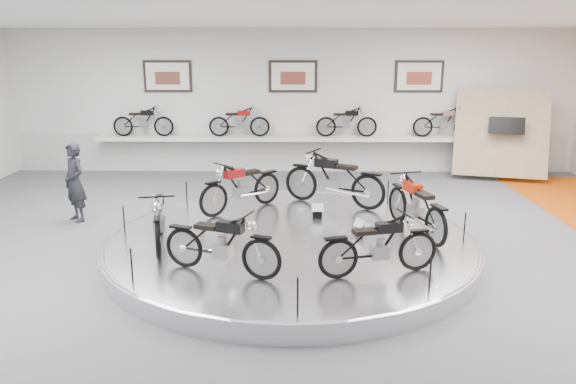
{
  "coord_description": "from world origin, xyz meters",
  "views": [
    {
      "loc": [
        0.07,
        -8.94,
        3.51
      ],
      "look_at": [
        -0.06,
        0.6,
        1.03
      ],
      "focal_mm": 35.0,
      "sensor_mm": 36.0,
      "label": 1
    }
  ],
  "objects_px": {
    "bike_b": "(334,179)",
    "visitor": "(75,182)",
    "bike_c": "(241,186)",
    "bike_a": "(416,205)",
    "bike_f": "(379,245)",
    "bike_d": "(159,217)",
    "bike_e": "(221,243)",
    "shelf": "(293,138)",
    "display_platform": "(291,245)"
  },
  "relations": [
    {
      "from": "display_platform",
      "to": "bike_f",
      "type": "relative_size",
      "value": 4.14
    },
    {
      "from": "display_platform",
      "to": "bike_a",
      "type": "xyz_separation_m",
      "value": [
        2.19,
        0.21,
        0.67
      ]
    },
    {
      "from": "bike_b",
      "to": "visitor",
      "type": "distance_m",
      "value": 5.32
    },
    {
      "from": "display_platform",
      "to": "bike_b",
      "type": "xyz_separation_m",
      "value": [
        0.87,
        2.04,
        0.71
      ]
    },
    {
      "from": "bike_d",
      "to": "bike_e",
      "type": "relative_size",
      "value": 1.02
    },
    {
      "from": "bike_a",
      "to": "shelf",
      "type": "bearing_deg",
      "value": 3.12
    },
    {
      "from": "bike_b",
      "to": "bike_d",
      "type": "bearing_deg",
      "value": 67.04
    },
    {
      "from": "bike_a",
      "to": "bike_d",
      "type": "xyz_separation_m",
      "value": [
        -4.37,
        -0.64,
        -0.04
      ]
    },
    {
      "from": "bike_a",
      "to": "bike_e",
      "type": "relative_size",
      "value": 1.1
    },
    {
      "from": "bike_a",
      "to": "bike_b",
      "type": "height_order",
      "value": "bike_b"
    },
    {
      "from": "display_platform",
      "to": "bike_a",
      "type": "height_order",
      "value": "bike_a"
    },
    {
      "from": "bike_d",
      "to": "bike_e",
      "type": "xyz_separation_m",
      "value": [
        1.19,
        -1.2,
        -0.01
      ]
    },
    {
      "from": "bike_c",
      "to": "display_platform",
      "type": "bearing_deg",
      "value": 77.8
    },
    {
      "from": "bike_a",
      "to": "bike_d",
      "type": "relative_size",
      "value": 1.08
    },
    {
      "from": "visitor",
      "to": "bike_b",
      "type": "bearing_deg",
      "value": 45.33
    },
    {
      "from": "bike_a",
      "to": "bike_f",
      "type": "relative_size",
      "value": 1.13
    },
    {
      "from": "shelf",
      "to": "bike_a",
      "type": "bearing_deg",
      "value": -70.52
    },
    {
      "from": "display_platform",
      "to": "bike_a",
      "type": "distance_m",
      "value": 2.3
    },
    {
      "from": "shelf",
      "to": "visitor",
      "type": "relative_size",
      "value": 6.75
    },
    {
      "from": "shelf",
      "to": "bike_b",
      "type": "relative_size",
      "value": 5.76
    },
    {
      "from": "bike_b",
      "to": "bike_e",
      "type": "height_order",
      "value": "bike_b"
    },
    {
      "from": "bike_a",
      "to": "bike_d",
      "type": "bearing_deg",
      "value": 81.98
    },
    {
      "from": "bike_f",
      "to": "shelf",
      "type": "bearing_deg",
      "value": 83.98
    },
    {
      "from": "bike_a",
      "to": "bike_f",
      "type": "distance_m",
      "value": 2.07
    },
    {
      "from": "shelf",
      "to": "bike_e",
      "type": "height_order",
      "value": "bike_e"
    },
    {
      "from": "bike_e",
      "to": "shelf",
      "type": "bearing_deg",
      "value": 104.11
    },
    {
      "from": "bike_f",
      "to": "bike_c",
      "type": "bearing_deg",
      "value": 109.96
    },
    {
      "from": "bike_d",
      "to": "bike_f",
      "type": "height_order",
      "value": "bike_d"
    },
    {
      "from": "bike_c",
      "to": "bike_f",
      "type": "relative_size",
      "value": 1.11
    },
    {
      "from": "bike_b",
      "to": "bike_d",
      "type": "height_order",
      "value": "bike_b"
    },
    {
      "from": "bike_d",
      "to": "bike_e",
      "type": "bearing_deg",
      "value": 32.9
    },
    {
      "from": "display_platform",
      "to": "bike_f",
      "type": "height_order",
      "value": "bike_f"
    },
    {
      "from": "bike_b",
      "to": "shelf",
      "type": "bearing_deg",
      "value": -50.66
    },
    {
      "from": "bike_a",
      "to": "visitor",
      "type": "distance_m",
      "value": 6.83
    },
    {
      "from": "visitor",
      "to": "bike_f",
      "type": "bearing_deg",
      "value": 11.82
    },
    {
      "from": "bike_b",
      "to": "bike_f",
      "type": "distance_m",
      "value": 3.71
    },
    {
      "from": "bike_e",
      "to": "visitor",
      "type": "xyz_separation_m",
      "value": [
        -3.45,
        3.47,
        0.05
      ]
    },
    {
      "from": "bike_a",
      "to": "bike_c",
      "type": "relative_size",
      "value": 1.02
    },
    {
      "from": "bike_b",
      "to": "visitor",
      "type": "xyz_separation_m",
      "value": [
        -5.31,
        -0.2,
        -0.05
      ]
    },
    {
      "from": "bike_b",
      "to": "bike_c",
      "type": "distance_m",
      "value": 1.93
    },
    {
      "from": "display_platform",
      "to": "shelf",
      "type": "height_order",
      "value": "shelf"
    },
    {
      "from": "display_platform",
      "to": "bike_c",
      "type": "xyz_separation_m",
      "value": [
        -1.01,
        1.63,
        0.66
      ]
    },
    {
      "from": "display_platform",
      "to": "bike_d",
      "type": "bearing_deg",
      "value": -168.91
    },
    {
      "from": "bike_d",
      "to": "bike_c",
      "type": "bearing_deg",
      "value": 138.51
    },
    {
      "from": "bike_c",
      "to": "bike_d",
      "type": "distance_m",
      "value": 2.36
    },
    {
      "from": "visitor",
      "to": "shelf",
      "type": "bearing_deg",
      "value": 88.92
    },
    {
      "from": "display_platform",
      "to": "bike_e",
      "type": "relative_size",
      "value": 4.03
    },
    {
      "from": "shelf",
      "to": "bike_e",
      "type": "xyz_separation_m",
      "value": [
        -0.99,
        -8.03,
        -0.23
      ]
    },
    {
      "from": "bike_a",
      "to": "visitor",
      "type": "xyz_separation_m",
      "value": [
        -6.63,
        1.63,
        -0.0
      ]
    },
    {
      "from": "shelf",
      "to": "bike_e",
      "type": "relative_size",
      "value": 6.92
    }
  ]
}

